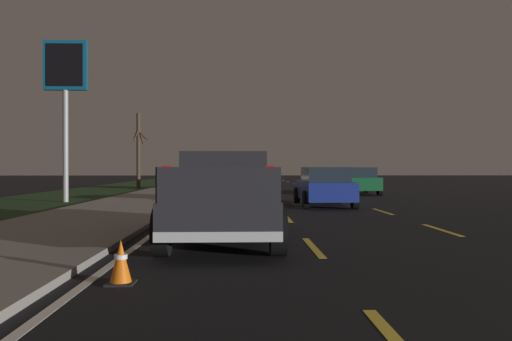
# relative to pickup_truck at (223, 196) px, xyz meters

# --- Properties ---
(ground) EXTENTS (144.00, 144.00, 0.00)m
(ground) POSITION_rel_pickup_truck_xyz_m (16.84, -3.50, -0.91)
(ground) COLOR black
(sidewalk_shoulder) EXTENTS (108.00, 4.00, 0.12)m
(sidewalk_shoulder) POSITION_rel_pickup_truck_xyz_m (16.84, 3.95, -0.85)
(sidewalk_shoulder) COLOR gray
(sidewalk_shoulder) RESTS_ON ground
(grass_verge) EXTENTS (108.00, 6.00, 0.01)m
(grass_verge) POSITION_rel_pickup_truck_xyz_m (16.84, 8.95, -0.91)
(grass_verge) COLOR #1E3819
(grass_verge) RESTS_ON ground
(lane_markings) EXTENTS (109.13, 7.04, 0.01)m
(lane_markings) POSITION_rel_pickup_truck_xyz_m (20.42, -0.43, -0.91)
(lane_markings) COLOR yellow
(lane_markings) RESTS_ON ground
(pickup_truck) EXTENTS (5.44, 2.32, 1.87)m
(pickup_truck) POSITION_rel_pickup_truck_xyz_m (0.00, 0.00, 0.00)
(pickup_truck) COLOR #232328
(pickup_truck) RESTS_ON ground
(sedan_blue) EXTENTS (4.41, 2.04, 1.54)m
(sedan_blue) POSITION_rel_pickup_truck_xyz_m (9.11, -3.63, -0.13)
(sedan_blue) COLOR navy
(sedan_blue) RESTS_ON ground
(sedan_green) EXTENTS (4.40, 2.02, 1.54)m
(sedan_green) POSITION_rel_pickup_truck_xyz_m (18.17, -7.02, -0.13)
(sedan_green) COLOR #14592D
(sedan_green) RESTS_ON ground
(sedan_white) EXTENTS (4.45, 2.10, 1.54)m
(sedan_white) POSITION_rel_pickup_truck_xyz_m (23.06, -0.03, -0.13)
(sedan_white) COLOR silver
(sedan_white) RESTS_ON ground
(gas_price_sign) EXTENTS (0.27, 1.90, 7.15)m
(gas_price_sign) POSITION_rel_pickup_truck_xyz_m (11.79, 7.42, 4.47)
(gas_price_sign) COLOR #99999E
(gas_price_sign) RESTS_ON ground
(bare_tree_far) EXTENTS (2.66, 1.18, 5.49)m
(bare_tree_far) POSITION_rel_pickup_truck_xyz_m (26.46, 7.20, 1.97)
(bare_tree_far) COLOR #423323
(bare_tree_far) RESTS_ON ground
(traffic_cone_near) EXTENTS (0.36, 0.36, 0.58)m
(traffic_cone_near) POSITION_rel_pickup_truck_xyz_m (-4.20, 1.18, -0.63)
(traffic_cone_near) COLOR black
(traffic_cone_near) RESTS_ON ground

